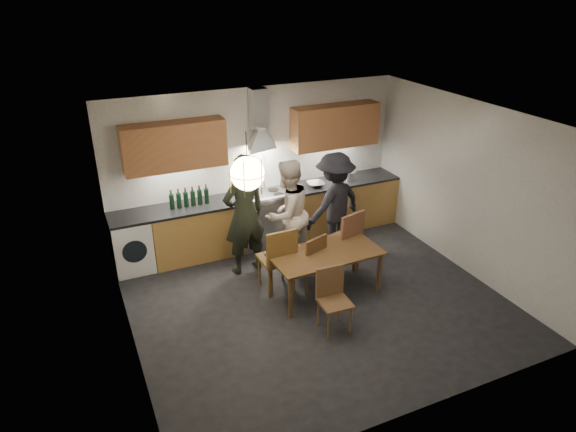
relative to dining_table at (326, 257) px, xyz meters
name	(u,v)px	position (x,y,z in m)	size (l,w,h in m)	color
ground	(316,300)	(-0.20, -0.13, -0.58)	(5.00, 5.00, 0.00)	black
room_shell	(319,189)	(-0.20, -0.13, 1.12)	(5.02, 4.52, 2.61)	white
counter_run	(266,218)	(-0.18, 1.82, -0.13)	(5.00, 0.62, 0.90)	tan
range_stove	(265,219)	(-0.20, 1.81, -0.14)	(0.90, 0.60, 0.92)	silver
wall_fixtures	(260,135)	(-0.20, 1.93, 1.29)	(4.30, 0.54, 1.10)	#B87546
pendant_lamp	(247,174)	(-1.20, -0.23, 1.52)	(0.43, 0.43, 0.70)	black
dining_table	(326,257)	(0.00, 0.00, 0.00)	(1.59, 0.83, 0.66)	brown
chair_back_left	(279,256)	(-0.59, 0.29, 0.01)	(0.47, 0.47, 1.03)	brown
chair_back_mid	(311,259)	(-0.14, 0.18, -0.08)	(0.50, 0.50, 0.87)	brown
chair_back_right	(347,237)	(0.57, 0.41, 0.00)	(0.56, 0.56, 1.02)	brown
chair_front	(333,295)	(-0.29, -0.74, -0.10)	(0.40, 0.40, 0.85)	brown
person_left	(244,215)	(-0.81, 1.07, 0.36)	(0.69, 0.45, 1.89)	black
person_mid	(287,214)	(-0.15, 1.00, 0.28)	(0.84, 0.65, 1.73)	beige
person_right	(334,203)	(0.72, 1.08, 0.27)	(1.10, 0.63, 1.70)	black
mixing_bowl	(315,184)	(0.72, 1.76, 0.35)	(0.30, 0.30, 0.07)	#A9A9AD
stock_pot	(350,176)	(1.41, 1.77, 0.39)	(0.22, 0.22, 0.15)	silver
wine_bottles	(189,197)	(-1.45, 1.82, 0.47)	(0.63, 0.07, 0.31)	black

